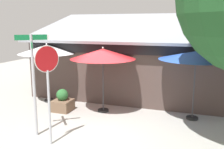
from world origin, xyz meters
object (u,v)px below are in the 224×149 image
patio_umbrella_royal_blue_right (196,56)px  sidewalk_planter (63,102)px  stop_sign (48,77)px  patio_umbrella_ivory_left (47,50)px  street_sign_post (33,75)px  patio_umbrella_crimson_center (103,54)px

patio_umbrella_royal_blue_right → sidewalk_planter: (-5.05, -0.74, -2.01)m
stop_sign → patio_umbrella_ivory_left: 4.40m
street_sign_post → stop_sign: 0.87m
street_sign_post → patio_umbrella_ivory_left: street_sign_post is taller
patio_umbrella_ivory_left → sidewalk_planter: bearing=-36.9°
patio_umbrella_crimson_center → sidewalk_planter: (-1.60, -0.47, -1.98)m
patio_umbrella_ivory_left → patio_umbrella_crimson_center: bearing=-9.2°
patio_umbrella_crimson_center → patio_umbrella_royal_blue_right: 3.46m
patio_umbrella_crimson_center → sidewalk_planter: size_ratio=2.88×
patio_umbrella_ivory_left → patio_umbrella_royal_blue_right: (6.28, -0.18, -0.01)m
stop_sign → sidewalk_planter: bearing=113.1°
patio_umbrella_crimson_center → patio_umbrella_royal_blue_right: size_ratio=0.99×
sidewalk_planter → patio_umbrella_royal_blue_right: bearing=8.4°
sidewalk_planter → street_sign_post: bearing=-80.3°
street_sign_post → patio_umbrella_ivory_left: bearing=116.6°
stop_sign → sidewalk_planter: (-1.17, 2.74, -1.67)m
street_sign_post → sidewalk_planter: size_ratio=3.51×
stop_sign → patio_umbrella_ivory_left: size_ratio=1.09×
street_sign_post → stop_sign: bearing=-27.6°
sidewalk_planter → patio_umbrella_crimson_center: bearing=16.3°
street_sign_post → patio_umbrella_crimson_center: street_sign_post is taller
patio_umbrella_ivory_left → patio_umbrella_royal_blue_right: patio_umbrella_ivory_left is taller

